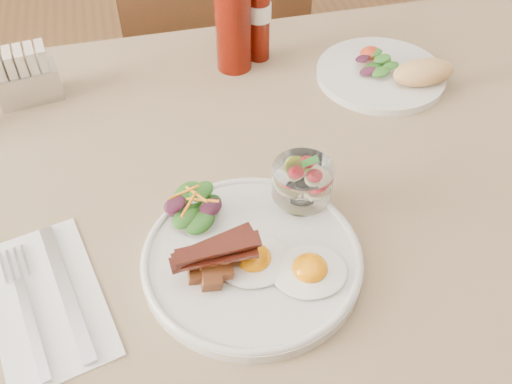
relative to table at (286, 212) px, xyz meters
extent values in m
cylinder|color=brown|center=(0.59, 0.36, -0.31)|extent=(0.06, 0.06, 0.71)
cube|color=brown|center=(0.00, 0.00, 0.07)|extent=(1.30, 0.85, 0.04)
cube|color=#927C59|center=(0.00, 0.00, 0.09)|extent=(1.33, 0.88, 0.00)
cylinder|color=brown|center=(-0.18, 0.57, -0.44)|extent=(0.04, 0.04, 0.45)
cylinder|color=brown|center=(0.18, 0.57, -0.44)|extent=(0.04, 0.04, 0.45)
cylinder|color=brown|center=(-0.18, 0.93, -0.44)|extent=(0.04, 0.04, 0.45)
cylinder|color=brown|center=(0.18, 0.93, -0.44)|extent=(0.04, 0.04, 0.45)
cube|color=brown|center=(0.00, 0.75, -0.20)|extent=(0.42, 0.42, 0.03)
cube|color=brown|center=(0.00, 0.55, 0.04)|extent=(0.42, 0.03, 0.46)
cylinder|color=silver|center=(-0.09, -0.15, 0.10)|extent=(0.28, 0.28, 0.02)
ellipsoid|color=white|center=(-0.03, -0.20, 0.11)|extent=(0.11, 0.10, 0.01)
ellipsoid|color=orange|center=(-0.03, -0.20, 0.12)|extent=(0.04, 0.04, 0.03)
ellipsoid|color=white|center=(-0.09, -0.16, 0.11)|extent=(0.11, 0.10, 0.01)
ellipsoid|color=orange|center=(-0.09, -0.16, 0.12)|extent=(0.04, 0.04, 0.03)
cube|color=#652B14|center=(-0.15, -0.16, 0.12)|extent=(0.03, 0.03, 0.02)
cube|color=#652B14|center=(-0.13, -0.18, 0.12)|extent=(0.03, 0.03, 0.02)
cube|color=#652B14|center=(-0.16, -0.17, 0.11)|extent=(0.03, 0.03, 0.02)
cube|color=#652B14|center=(-0.12, -0.16, 0.12)|extent=(0.03, 0.03, 0.02)
cube|color=#652B14|center=(-0.15, -0.18, 0.12)|extent=(0.03, 0.03, 0.02)
cube|color=#652B14|center=(-0.16, -0.15, 0.11)|extent=(0.03, 0.03, 0.02)
cube|color=#652B14|center=(-0.13, -0.16, 0.13)|extent=(0.03, 0.03, 0.02)
cube|color=#652B14|center=(-0.15, -0.17, 0.13)|extent=(0.03, 0.03, 0.02)
cube|color=#4F1A0D|center=(-0.14, -0.16, 0.13)|extent=(0.10, 0.03, 0.01)
cube|color=#4F1A0D|center=(-0.14, -0.17, 0.14)|extent=(0.10, 0.03, 0.01)
cube|color=#4F1A0D|center=(-0.14, -0.16, 0.15)|extent=(0.10, 0.04, 0.01)
cube|color=#4F1A0D|center=(-0.14, -0.17, 0.15)|extent=(0.10, 0.02, 0.01)
ellipsoid|color=#1C5316|center=(-0.15, -0.07, 0.11)|extent=(0.05, 0.04, 0.01)
ellipsoid|color=#1C5316|center=(-0.13, -0.06, 0.11)|extent=(0.04, 0.03, 0.01)
ellipsoid|color=#361123|center=(-0.17, -0.06, 0.12)|extent=(0.04, 0.03, 0.01)
ellipsoid|color=#1C5316|center=(-0.15, -0.09, 0.12)|extent=(0.05, 0.03, 0.01)
ellipsoid|color=#1C5316|center=(-0.16, -0.09, 0.12)|extent=(0.04, 0.03, 0.01)
ellipsoid|color=#361123|center=(-0.13, -0.08, 0.13)|extent=(0.04, 0.03, 0.01)
ellipsoid|color=#1C5316|center=(-0.15, -0.05, 0.13)|extent=(0.04, 0.03, 0.01)
ellipsoid|color=#1C5316|center=(-0.14, -0.06, 0.14)|extent=(0.04, 0.03, 0.01)
ellipsoid|color=#361123|center=(-0.17, -0.07, 0.14)|extent=(0.03, 0.02, 0.01)
cylinder|color=orange|center=(-0.14, -0.07, 0.15)|extent=(0.02, 0.04, 0.01)
cylinder|color=orange|center=(-0.16, -0.06, 0.15)|extent=(0.04, 0.01, 0.01)
cylinder|color=orange|center=(-0.14, -0.08, 0.15)|extent=(0.04, 0.02, 0.01)
cylinder|color=orange|center=(-0.16, -0.08, 0.15)|extent=(0.03, 0.04, 0.01)
cylinder|color=white|center=(-0.01, -0.08, 0.11)|extent=(0.04, 0.04, 0.01)
cylinder|color=white|center=(-0.01, -0.08, 0.12)|extent=(0.02, 0.02, 0.01)
cylinder|color=white|center=(-0.01, -0.08, 0.15)|extent=(0.08, 0.08, 0.05)
cylinder|color=#F5E7AD|center=(-0.02, -0.07, 0.14)|extent=(0.02, 0.02, 0.01)
cylinder|color=#F5E7AD|center=(0.01, -0.09, 0.15)|extent=(0.02, 0.02, 0.01)
cylinder|color=#F5E7AD|center=(0.00, -0.07, 0.15)|extent=(0.02, 0.02, 0.01)
cylinder|color=#91AD34|center=(-0.01, -0.07, 0.16)|extent=(0.03, 0.03, 0.01)
cone|color=red|center=(0.00, -0.09, 0.17)|extent=(0.02, 0.02, 0.02)
cone|color=red|center=(-0.02, -0.08, 0.17)|extent=(0.02, 0.02, 0.02)
cone|color=red|center=(0.00, -0.07, 0.17)|extent=(0.02, 0.02, 0.02)
ellipsoid|color=#318A32|center=(0.00, -0.08, 0.18)|extent=(0.02, 0.01, 0.00)
ellipsoid|color=#318A32|center=(0.00, -0.08, 0.19)|extent=(0.02, 0.01, 0.00)
cylinder|color=silver|center=(0.23, 0.20, 0.10)|extent=(0.23, 0.23, 0.01)
ellipsoid|color=#1C5316|center=(0.21, 0.20, 0.11)|extent=(0.04, 0.03, 0.01)
ellipsoid|color=#1C5316|center=(0.24, 0.21, 0.11)|extent=(0.04, 0.03, 0.01)
ellipsoid|color=#361123|center=(0.20, 0.19, 0.11)|extent=(0.03, 0.03, 0.01)
ellipsoid|color=#1C5316|center=(0.22, 0.17, 0.12)|extent=(0.04, 0.03, 0.01)
ellipsoid|color=#1C5316|center=(0.24, 0.19, 0.12)|extent=(0.03, 0.03, 0.01)
ellipsoid|color=#361123|center=(0.20, 0.22, 0.12)|extent=(0.03, 0.02, 0.01)
ellipsoid|color=#1C5316|center=(0.23, 0.20, 0.12)|extent=(0.03, 0.03, 0.01)
ellipsoid|color=#1C5316|center=(0.22, 0.22, 0.12)|extent=(0.03, 0.03, 0.01)
ellipsoid|color=red|center=(0.22, 0.23, 0.11)|extent=(0.04, 0.03, 0.02)
ellipsoid|color=tan|center=(0.28, 0.15, 0.12)|extent=(0.12, 0.08, 0.04)
cylinder|color=#540C04|center=(-0.02, 0.29, 0.17)|extent=(0.08, 0.08, 0.17)
cylinder|color=#540C04|center=(0.03, 0.31, 0.15)|extent=(0.04, 0.04, 0.13)
cylinder|color=white|center=(0.03, 0.31, 0.18)|extent=(0.04, 0.04, 0.03)
cube|color=silver|center=(-0.37, 0.28, 0.12)|extent=(0.11, 0.07, 0.06)
cube|color=beige|center=(-0.41, 0.28, 0.15)|extent=(0.02, 0.05, 0.06)
cube|color=beige|center=(-0.39, 0.28, 0.15)|extent=(0.02, 0.05, 0.06)
cube|color=beige|center=(-0.37, 0.28, 0.15)|extent=(0.02, 0.05, 0.06)
cube|color=beige|center=(-0.36, 0.28, 0.15)|extent=(0.02, 0.05, 0.06)
cube|color=beige|center=(-0.34, 0.29, 0.15)|extent=(0.02, 0.05, 0.06)
cube|color=white|center=(-0.35, -0.15, 0.09)|extent=(0.18, 0.25, 0.00)
cube|color=silver|center=(-0.32, -0.14, 0.09)|extent=(0.07, 0.22, 0.00)
cube|color=silver|center=(-0.36, -0.19, 0.09)|extent=(0.05, 0.15, 0.00)
cube|color=silver|center=(-0.40, -0.09, 0.09)|extent=(0.02, 0.05, 0.00)
cube|color=silver|center=(-0.39, -0.09, 0.09)|extent=(0.02, 0.05, 0.00)
cube|color=silver|center=(-0.38, -0.08, 0.09)|extent=(0.02, 0.05, 0.00)
cube|color=silver|center=(-0.37, -0.08, 0.09)|extent=(0.02, 0.05, 0.00)
camera|label=1|loc=(-0.19, -0.58, 0.68)|focal=40.00mm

